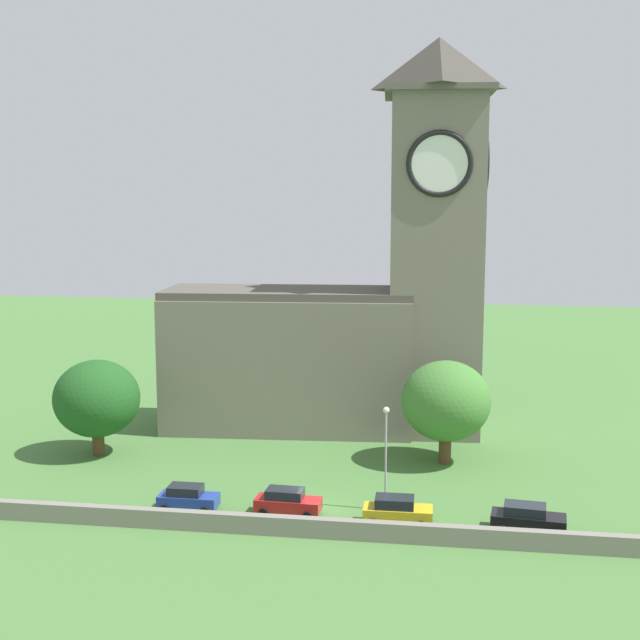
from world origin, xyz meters
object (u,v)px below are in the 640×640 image
at_px(tree_by_tower, 97,399).
at_px(streetlamp_west_mid, 386,442).
at_px(car_red, 287,502).
at_px(car_blue, 188,498).
at_px(church, 356,302).
at_px(car_yellow, 397,511).
at_px(car_black, 527,518).
at_px(tree_riverside_west, 446,401).

bearing_deg(tree_by_tower, streetlamp_west_mid, -20.25).
relative_size(car_red, streetlamp_west_mid, 0.62).
height_order(streetlamp_west_mid, tree_by_tower, tree_by_tower).
distance_m(car_blue, streetlamp_west_mid, 14.19).
bearing_deg(church, car_yellow, -77.19).
distance_m(streetlamp_west_mid, tree_by_tower, 26.31).
height_order(car_black, streetlamp_west_mid, streetlamp_west_mid).
xyz_separation_m(car_red, streetlamp_west_mid, (6.53, 1.82, 3.95)).
relative_size(church, streetlamp_west_mid, 4.80).
bearing_deg(tree_by_tower, car_black, -18.70).
relative_size(streetlamp_west_mid, tree_riverside_west, 0.87).
distance_m(tree_riverside_west, tree_by_tower, 28.77).
relative_size(car_blue, car_red, 0.90).
xyz_separation_m(car_blue, car_yellow, (14.43, -0.45, 0.07)).
distance_m(car_black, tree_riverside_west, 15.29).
height_order(car_blue, tree_by_tower, tree_by_tower).
bearing_deg(car_blue, tree_by_tower, 135.10).
bearing_deg(car_black, car_red, 177.82).
height_order(car_blue, car_black, car_black).
bearing_deg(car_yellow, streetlamp_west_mid, 110.82).
relative_size(car_yellow, streetlamp_west_mid, 0.62).
relative_size(car_blue, car_yellow, 0.89).
relative_size(car_blue, streetlamp_west_mid, 0.56).
distance_m(car_blue, tree_by_tower, 16.31).
bearing_deg(car_yellow, tree_riverside_west, 77.54).
bearing_deg(streetlamp_west_mid, car_black, -14.50).
bearing_deg(car_red, car_black, -2.18).
xyz_separation_m(car_blue, tree_by_tower, (-11.22, 11.18, 3.92)).
relative_size(car_black, tree_by_tower, 0.61).
bearing_deg(car_blue, car_black, -0.87).
height_order(streetlamp_west_mid, tree_riverside_west, tree_riverside_west).
height_order(car_red, streetlamp_west_mid, streetlamp_west_mid).
height_order(car_red, tree_by_tower, tree_by_tower).
distance_m(church, car_red, 24.98).
relative_size(church, car_black, 7.16).
xyz_separation_m(car_blue, car_red, (6.94, 0.26, 0.01)).
bearing_deg(church, car_red, -95.75).
xyz_separation_m(car_yellow, tree_riverside_west, (3.05, 13.78, 4.17)).
height_order(church, car_yellow, church).
bearing_deg(church, car_blue, -112.12).
xyz_separation_m(car_black, tree_by_tower, (-34.05, 11.53, 3.90)).
bearing_deg(tree_riverside_west, car_black, -68.61).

